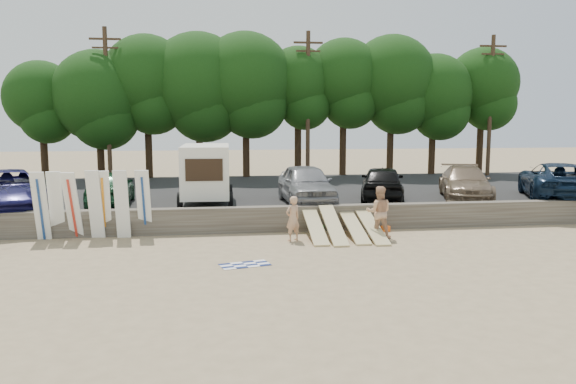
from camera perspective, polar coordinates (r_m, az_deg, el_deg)
The scene contains 28 objects.
ground at distance 19.54m, azimuth 4.21°, elevation -5.62°, with size 120.00×120.00×0.00m, color tan.
seawall at distance 22.32m, azimuth 2.62°, elevation -2.64°, with size 44.00×0.50×1.00m, color #6B6356.
parking_lot at distance 29.66m, azimuth 0.00°, elevation -0.39°, with size 44.00×14.50×0.70m, color #282828.
treeline at distance 36.34m, azimuth -2.32°, elevation 10.87°, with size 32.95×6.46×9.15m.
utility_poles at distance 35.13m, azimuth 2.04°, elevation 9.14°, with size 25.80×0.26×9.00m.
box_trailer at distance 24.94m, azimuth -8.33°, elevation 2.15°, with size 2.40×4.10×2.56m.
car_0 at distance 25.64m, azimuth -26.56°, elevation 0.18°, with size 2.70×5.86×1.63m, color #16154A.
car_1 at distance 25.31m, azimuth -17.61°, elevation 0.43°, with size 1.80×4.48×1.53m, color #173F25.
car_2 at distance 24.59m, azimuth 1.85°, elevation 0.81°, with size 2.03×5.05×1.72m, color gray.
car_3 at distance 26.01m, azimuth 9.55°, elevation 0.93°, with size 1.88×4.68×1.60m, color black.
car_4 at distance 27.30m, azimuth 17.55°, elevation 0.89°, with size 2.10×5.16×1.50m, color #7D6750.
car_5 at distance 28.97m, azimuth 25.64°, elevation 1.05°, with size 2.80×6.07×1.69m, color black.
surfboard_upright_0 at distance 22.14m, azimuth -23.83°, elevation -1.33°, with size 0.50×0.06×2.60m, color white.
surfboard_upright_1 at distance 22.18m, azimuth -22.48°, elevation -1.26°, with size 0.50×0.06×2.60m, color white.
surfboard_upright_2 at distance 21.92m, azimuth -21.06°, elevation -1.32°, with size 0.50×0.06×2.60m, color white.
surfboard_upright_3 at distance 21.75m, azimuth -19.00°, elevation -1.22°, with size 0.50×0.06×2.60m, color white.
surfboard_upright_4 at distance 21.81m, azimuth -18.23°, elevation -1.20°, with size 0.50×0.06×2.60m, color white.
surfboard_upright_5 at distance 21.48m, azimuth -16.53°, elevation -1.23°, with size 0.50×0.06×2.60m, color white.
surfboard_upright_6 at distance 21.61m, azimuth -14.43°, elevation -1.13°, with size 0.50×0.06×2.60m, color white.
surfboard_low_0 at distance 20.87m, azimuth 2.74°, elevation -3.42°, with size 0.56×3.00×0.07m, color #CFBC82.
surfboard_low_1 at distance 20.81m, azimuth 4.61°, elevation -3.35°, with size 0.56×3.00×0.07m, color #CFBC82.
surfboard_low_2 at distance 21.17m, azimuth 6.73°, elevation -3.51°, with size 0.56×3.00×0.07m, color #CFBC82.
surfboard_low_3 at distance 21.16m, azimuth 8.56°, elevation -3.54°, with size 0.56×3.00×0.07m, color #CFBC82.
beachgoer_a at distance 20.34m, azimuth 0.49°, elevation -2.72°, with size 0.60×0.39×1.64m, color tan.
beachgoer_b at distance 21.07m, azimuth 9.22°, elevation -2.03°, with size 0.95×0.74×1.95m, color tan.
cooler at distance 21.81m, azimuth 3.06°, elevation -3.79°, with size 0.38×0.30×0.32m, color green.
gear_bag at distance 22.48m, azimuth 9.87°, elevation -3.69°, with size 0.30×0.25×0.22m, color orange.
beach_towel at distance 17.26m, azimuth -4.40°, elevation -7.37°, with size 1.50×1.50×0.00m, color white.
Camera 1 is at (-3.99, -18.60, 4.44)m, focal length 35.00 mm.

